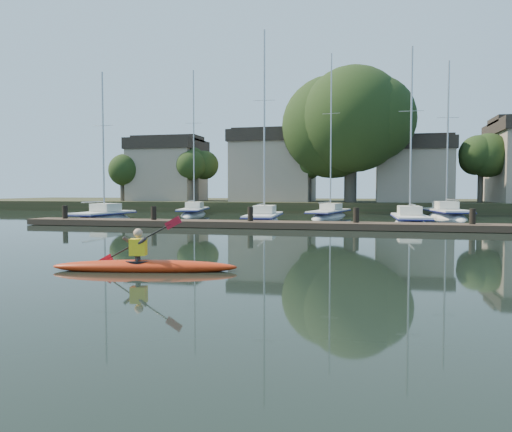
% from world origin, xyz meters
% --- Properties ---
extents(ground, '(160.00, 160.00, 0.00)m').
position_xyz_m(ground, '(0.00, 0.00, 0.00)').
color(ground, black).
rests_on(ground, ground).
extents(kayak, '(5.04, 1.59, 1.60)m').
position_xyz_m(kayak, '(-2.29, -1.66, 0.19)').
color(kayak, red).
rests_on(kayak, ground).
extents(dock, '(34.00, 2.00, 1.80)m').
position_xyz_m(dock, '(0.00, 14.00, 0.20)').
color(dock, '#433426').
rests_on(dock, ground).
extents(sailboat_0, '(2.37, 7.56, 11.88)m').
position_xyz_m(sailboat_0, '(-14.98, 18.56, -0.19)').
color(sailboat_0, white).
rests_on(sailboat_0, ground).
extents(sailboat_2, '(2.53, 8.59, 14.04)m').
position_xyz_m(sailboat_2, '(-3.19, 18.75, -0.17)').
color(sailboat_2, white).
rests_on(sailboat_2, ground).
extents(sailboat_3, '(2.20, 7.75, 12.42)m').
position_xyz_m(sailboat_3, '(6.24, 18.82, -0.18)').
color(sailboat_3, white).
rests_on(sailboat_3, ground).
extents(sailboat_5, '(3.42, 8.57, 13.84)m').
position_xyz_m(sailboat_5, '(-11.33, 27.68, -0.17)').
color(sailboat_5, white).
rests_on(sailboat_5, ground).
extents(sailboat_6, '(3.56, 9.19, 14.29)m').
position_xyz_m(sailboat_6, '(0.62, 26.71, -0.17)').
color(sailboat_6, white).
rests_on(sailboat_6, ground).
extents(sailboat_7, '(3.24, 8.71, 13.71)m').
position_xyz_m(sailboat_7, '(9.78, 27.77, -0.20)').
color(sailboat_7, white).
rests_on(sailboat_7, ground).
extents(shore, '(90.00, 25.25, 12.75)m').
position_xyz_m(shore, '(1.61, 40.29, 3.23)').
color(shore, '#222F17').
rests_on(shore, ground).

